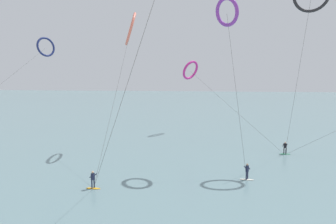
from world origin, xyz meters
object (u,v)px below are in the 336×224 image
kite_violet (227,12)px  kite_magenta (191,70)px  kite_navy (46,47)px  surfer_emerald (285,149)px  surfer_amber (93,181)px  kite_coral (131,29)px  surfer_ivory (247,173)px

kite_violet → kite_magenta: size_ratio=1.11×
kite_violet → kite_navy: bearing=20.6°
surfer_emerald → surfer_amber: 25.92m
surfer_amber → kite_magenta: (6.99, 30.58, 10.85)m
kite_violet → kite_coral: size_ratio=0.99×
kite_navy → kite_magenta: kite_navy is taller
surfer_ivory → kite_magenta: bearing=-127.6°
surfer_ivory → kite_violet: kite_violet is taller
surfer_ivory → surfer_amber: 15.19m
kite_navy → kite_violet: kite_violet is taller
kite_navy → kite_violet: size_ratio=1.77×
surfer_emerald → kite_coral: bearing=25.7°
kite_violet → surfer_emerald: bearing=-97.2°
surfer_ivory → surfer_amber: bearing=-36.5°
surfer_emerald → surfer_ivory: size_ratio=1.00×
kite_navy → kite_violet: 32.63m
kite_violet → surfer_ivory: bearing=160.7°
kite_navy → kite_violet: (29.58, -13.60, 2.09)m
kite_magenta → surfer_ivory: bearing=53.0°
surfer_ivory → kite_coral: size_ratio=0.09×
surfer_amber → kite_magenta: bearing=12.7°
kite_navy → surfer_emerald: bearing=-72.6°
surfer_amber → kite_violet: 22.68m
kite_navy → kite_magenta: size_ratio=1.97×
surfer_emerald → kite_navy: 41.37m
surfer_ivory → kite_violet: bearing=-118.3°
surfer_amber → kite_magenta: kite_magenta is taller
kite_coral → surfer_ivory: bearing=34.3°
kite_magenta → kite_coral: size_ratio=0.89×
kite_coral → kite_violet: bearing=43.2°
kite_magenta → kite_violet: bearing=50.9°
surfer_ivory → kite_magenta: size_ratio=0.10×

